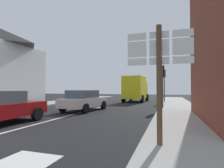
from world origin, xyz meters
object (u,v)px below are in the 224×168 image
(delivery_truck, at_px, (136,88))
(route_sign_post, at_px, (159,71))
(traffic_light_near_right, at_px, (162,77))
(traffic_light_far_right, at_px, (164,78))
(sedan_far, at_px, (84,100))

(delivery_truck, bearing_deg, route_sign_post, -78.02)
(delivery_truck, relative_size, traffic_light_near_right, 1.51)
(route_sign_post, distance_m, traffic_light_near_right, 9.71)
(delivery_truck, height_order, traffic_light_far_right, traffic_light_far_right)
(route_sign_post, xyz_separation_m, traffic_light_near_right, (-0.22, 9.69, 0.49))
(route_sign_post, height_order, traffic_light_near_right, traffic_light_near_right)
(sedan_far, height_order, route_sign_post, route_sign_post)
(sedan_far, distance_m, traffic_light_far_right, 11.01)
(route_sign_post, height_order, traffic_light_far_right, traffic_light_far_right)
(route_sign_post, bearing_deg, traffic_light_near_right, 91.29)
(sedan_far, distance_m, route_sign_post, 9.02)
(sedan_far, relative_size, route_sign_post, 1.35)
(sedan_far, bearing_deg, traffic_light_far_right, 60.31)
(traffic_light_far_right, height_order, traffic_light_near_right, traffic_light_far_right)
(route_sign_post, bearing_deg, delivery_truck, 101.98)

